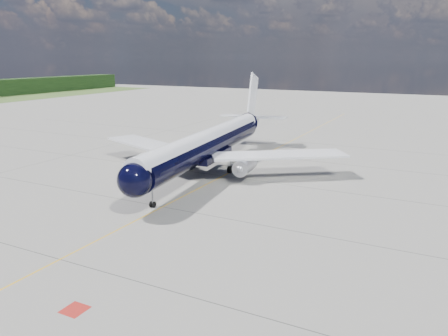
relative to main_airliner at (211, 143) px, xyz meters
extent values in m
plane|color=gray|center=(2.97, 3.22, -4.31)|extent=(320.00, 320.00, 0.00)
cube|color=#DA9F0B|center=(2.97, -1.78, -4.31)|extent=(0.16, 160.00, 0.01)
cube|color=maroon|center=(9.77, -36.78, -4.31)|extent=(1.60, 1.60, 0.01)
cylinder|color=black|center=(0.16, -1.33, -0.19)|extent=(8.06, 37.45, 3.73)
sphere|color=black|center=(2.45, -20.81, -0.19)|extent=(4.14, 4.14, 3.73)
cone|color=black|center=(-2.54, 21.56, 0.40)|extent=(4.50, 7.25, 3.73)
cylinder|color=white|center=(0.16, -1.33, 0.74)|extent=(7.47, 39.30, 2.91)
cube|color=black|center=(2.47, -21.00, 0.35)|extent=(2.48, 1.44, 0.54)
cube|color=white|center=(-10.24, -1.07, -1.07)|extent=(19.33, 11.41, 0.31)
cube|color=white|center=(10.21, 1.34, -1.07)|extent=(18.27, 14.76, 0.31)
cube|color=black|center=(0.16, -1.33, -1.56)|extent=(5.24, 10.22, 0.98)
cylinder|color=silver|center=(-5.95, -4.02, -2.20)|extent=(2.71, 4.74, 2.20)
cylinder|color=silver|center=(6.72, -2.53, -2.20)|extent=(2.71, 4.74, 2.20)
sphere|color=gray|center=(-5.71, -6.07, -2.20)|extent=(1.20, 1.20, 1.08)
sphere|color=gray|center=(6.96, -4.58, -2.20)|extent=(1.20, 1.20, 1.08)
cube|color=white|center=(-5.97, -3.83, -1.47)|extent=(0.58, 3.14, 1.08)
cube|color=white|center=(6.69, -2.34, -1.47)|extent=(0.58, 3.14, 1.08)
cube|color=white|center=(-2.48, 21.08, 5.40)|extent=(1.04, 6.22, 8.36)
cube|color=white|center=(-2.54, 21.56, 1.18)|extent=(13.03, 4.61, 0.22)
cylinder|color=gray|center=(2.05, -17.40, -3.08)|extent=(0.20, 0.20, 2.06)
cylinder|color=black|center=(1.85, -17.42, -3.97)|extent=(0.26, 0.70, 0.69)
cylinder|color=black|center=(2.24, -17.38, -3.97)|extent=(0.26, 0.70, 0.69)
cylinder|color=gray|center=(-3.13, -0.23, -2.99)|extent=(0.28, 0.28, 1.86)
cylinder|color=gray|center=(3.10, 0.50, -2.99)|extent=(0.28, 0.28, 1.86)
cylinder|color=black|center=(-3.07, -0.77, -3.77)|extent=(0.56, 1.12, 1.08)
cylinder|color=black|center=(-3.20, 0.30, -3.77)|extent=(0.56, 1.12, 1.08)
cylinder|color=black|center=(3.16, -0.04, -3.77)|extent=(0.56, 1.12, 1.08)
cylinder|color=black|center=(3.04, 1.04, -3.77)|extent=(0.56, 1.12, 1.08)
camera|label=1|loc=(30.73, -55.47, 12.25)|focal=35.00mm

